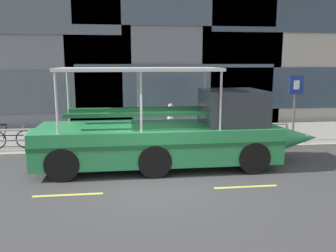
{
  "coord_description": "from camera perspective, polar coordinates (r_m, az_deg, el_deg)",
  "views": [
    {
      "loc": [
        -0.88,
        -9.62,
        3.4
      ],
      "look_at": [
        0.55,
        1.74,
        1.3
      ],
      "focal_mm": 37.23,
      "sensor_mm": 36.0,
      "label": 1
    }
  ],
  "objects": [
    {
      "name": "ground_plane",
      "position": [
        10.24,
        -1.83,
        -9.01
      ],
      "size": [
        120.0,
        120.0,
        0.0
      ],
      "primitive_type": "plane",
      "color": "#3D3D3F"
    },
    {
      "name": "sidewalk",
      "position": [
        15.6,
        -3.76,
        -1.88
      ],
      "size": [
        32.0,
        4.8,
        0.18
      ],
      "primitive_type": "cube",
      "color": "gray",
      "rests_on": "ground_plane"
    },
    {
      "name": "curb_edge",
      "position": [
        13.18,
        -3.1,
        -4.17
      ],
      "size": [
        32.0,
        0.18,
        0.18
      ],
      "primitive_type": "cube",
      "color": "#B2ADA3",
      "rests_on": "ground_plane"
    },
    {
      "name": "lane_centreline",
      "position": [
        9.51,
        -1.39,
        -10.54
      ],
      "size": [
        25.8,
        0.12,
        0.01
      ],
      "color": "#DBD64C",
      "rests_on": "ground_plane"
    },
    {
      "name": "curb_guardrail",
      "position": [
        13.35,
        -4.19,
        -1.16
      ],
      "size": [
        11.72,
        0.09,
        0.82
      ],
      "color": "gray",
      "rests_on": "sidewalk"
    },
    {
      "name": "parking_sign",
      "position": [
        15.09,
        20.12,
        4.5
      ],
      "size": [
        0.6,
        0.12,
        2.7
      ],
      "color": "#4C4F54",
      "rests_on": "sidewalk"
    },
    {
      "name": "leaned_bicycle",
      "position": [
        14.39,
        -24.34,
        -1.94
      ],
      "size": [
        1.74,
        0.46,
        0.96
      ],
      "color": "black",
      "rests_on": "sidewalk"
    },
    {
      "name": "duck_tour_boat",
      "position": [
        11.42,
        1.12,
        -1.38
      ],
      "size": [
        9.56,
        2.48,
        3.23
      ],
      "color": "#2D9351",
      "rests_on": "ground_plane"
    },
    {
      "name": "pedestrian_near_bow",
      "position": [
        15.51,
        10.95,
        1.95
      ],
      "size": [
        0.29,
        0.44,
        1.64
      ],
      "color": "#47423D",
      "rests_on": "sidewalk"
    },
    {
      "name": "pedestrian_mid_left",
      "position": [
        14.66,
        0.42,
        1.37
      ],
      "size": [
        0.25,
        0.42,
        1.52
      ],
      "color": "black",
      "rests_on": "sidewalk"
    }
  ]
}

